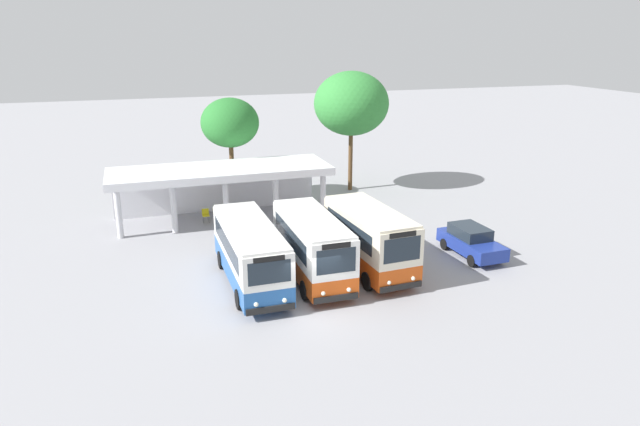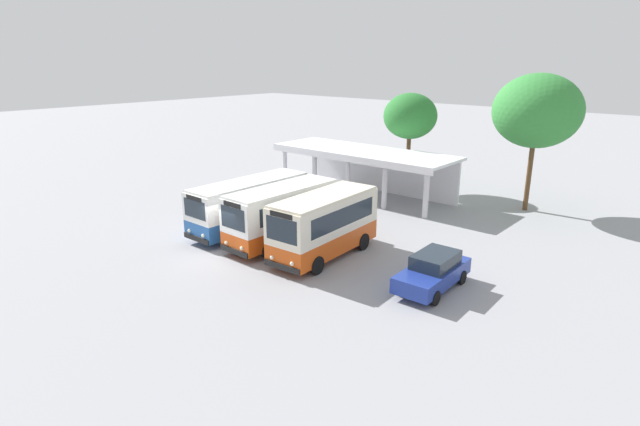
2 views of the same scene
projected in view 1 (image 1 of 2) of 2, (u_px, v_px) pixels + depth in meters
ground_plane at (313, 312)px, 25.11m from camera, size 180.00×180.00×0.00m
city_bus_nearest_orange at (250, 251)px, 27.40m from camera, size 2.37×7.94×3.00m
city_bus_second_in_row at (312, 245)px, 27.98m from camera, size 2.30×7.04×3.18m
city_bus_middle_cream at (370, 238)px, 28.84m from camera, size 2.67×6.71×3.26m
parked_car_flank at (471, 241)px, 31.20m from camera, size 1.95×4.30×1.62m
terminal_canopy at (219, 179)px, 37.35m from camera, size 13.87×4.69×3.40m
waiting_chair_end_by_column at (206, 214)px, 36.83m from camera, size 0.44×0.44×0.86m
waiting_chair_second_from_end at (217, 213)px, 37.06m from camera, size 0.44×0.44×0.86m
waiting_chair_middle_seat at (228, 212)px, 37.25m from camera, size 0.44×0.44×0.86m
roadside_tree_behind_canopy at (230, 123)px, 39.95m from camera, size 4.02×4.02×7.33m
roadside_tree_east_of_canopy at (351, 104)px, 42.63m from camera, size 5.53×5.53×8.93m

